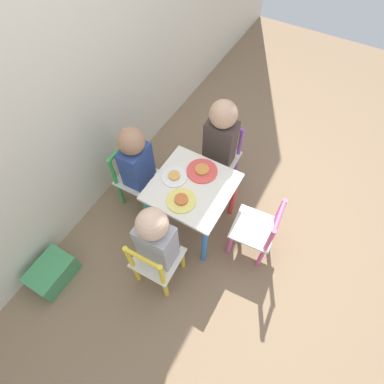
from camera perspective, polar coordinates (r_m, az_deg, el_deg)
name	(u,v)px	position (r m, az deg, el deg)	size (l,w,h in m)	color
ground_plane	(192,221)	(2.21, 0.00, -5.58)	(6.00, 6.00, 0.00)	#7F664C
house_wall	(45,8)	(1.68, -26.19, 28.90)	(6.00, 0.06, 2.60)	beige
kids_table	(192,193)	(1.89, 0.00, -0.28)	(0.48, 0.48, 0.46)	silver
chair_green	(135,178)	(2.15, -10.73, 2.72)	(0.27, 0.27, 0.51)	silver
chair_purple	(221,157)	(2.24, 5.45, 6.61)	(0.27, 0.27, 0.51)	silver
chair_yellow	(156,262)	(1.83, -6.91, -13.07)	(0.27, 0.27, 0.51)	silver
chair_pink	(257,230)	(1.95, 12.32, -7.13)	(0.28, 0.28, 0.51)	silver
child_back	(138,163)	(1.98, -10.19, 5.38)	(0.20, 0.22, 0.73)	#38383D
child_right	(220,141)	(2.03, 5.29, 9.71)	(0.23, 0.21, 0.79)	#7A6B5B
child_left	(158,240)	(1.67, -6.51, -9.01)	(0.22, 0.20, 0.74)	#7A6B5B
plate_back	(174,177)	(1.85, -3.39, 2.95)	(0.16, 0.16, 0.03)	white
plate_right	(202,171)	(1.88, 1.93, 4.09)	(0.19, 0.19, 0.03)	#E54C47
plate_left	(181,200)	(1.75, -2.06, -1.58)	(0.18, 0.18, 0.03)	#EADB66
storage_bin	(52,273)	(2.17, -25.09, -13.75)	(0.28, 0.20, 0.15)	#3D8E56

